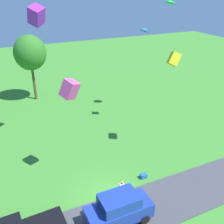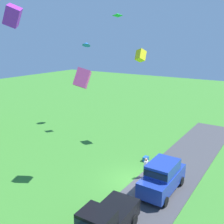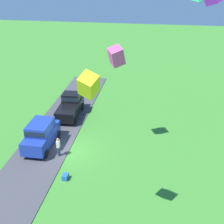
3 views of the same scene
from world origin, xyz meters
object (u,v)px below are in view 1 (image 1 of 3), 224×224
car_suv_mid_row (119,208)px  kite_box_near_flag (174,59)px  person_watching_sky (122,190)px  cooler_box (143,176)px  kite_box_topmost (70,89)px  kite_box_high_right (36,15)px  kite_delta_over_trees (145,29)px  kite_diamond_high_left (170,2)px  tree_left_of_center (30,53)px

car_suv_mid_row → kite_box_near_flag: kite_box_near_flag is taller
person_watching_sky → cooler_box: (2.80, 1.37, -0.68)m
cooler_box → kite_box_topmost: size_ratio=0.42×
kite_box_topmost → kite_box_high_right: bearing=96.0°
kite_delta_over_trees → kite_box_near_flag: size_ratio=1.00×
cooler_box → kite_box_near_flag: size_ratio=0.52×
car_suv_mid_row → kite_diamond_high_left: (10.48, 10.48, 12.21)m
kite_box_high_right → kite_box_near_flag: kite_box_high_right is taller
kite_box_high_right → kite_delta_over_trees: 13.08m
car_suv_mid_row → person_watching_sky: size_ratio=2.69×
kite_box_high_right → person_watching_sky: bearing=-74.7°
kite_diamond_high_left → kite_box_topmost: 13.54m
kite_box_high_right → kite_box_near_flag: 12.47m
kite_diamond_high_left → kite_box_topmost: bearing=-159.9°
person_watching_sky → cooler_box: 3.19m
person_watching_sky → kite_box_topmost: bearing=117.7°
car_suv_mid_row → person_watching_sky: car_suv_mid_row is taller
kite_box_near_flag → tree_left_of_center: bearing=117.5°
kite_diamond_high_left → kite_box_topmost: (-11.60, -4.24, -5.55)m
car_suv_mid_row → cooler_box: 5.24m
person_watching_sky → kite_diamond_high_left: size_ratio=1.88×
kite_box_topmost → kite_box_high_right: size_ratio=0.88×
car_suv_mid_row → cooler_box: bearing=39.3°
cooler_box → kite_delta_over_trees: bearing=60.5°
kite_diamond_high_left → kite_box_high_right: size_ratio=0.60×
tree_left_of_center → cooler_box: size_ratio=16.23×
person_watching_sky → kite_box_high_right: kite_box_high_right is taller
tree_left_of_center → cooler_box: bearing=-76.3°
kite_diamond_high_left → cooler_box: bearing=-132.0°
kite_diamond_high_left → kite_box_high_right: kite_diamond_high_left is taller
kite_box_topmost → kite_box_near_flag: (9.43, 0.06, 1.24)m
kite_box_topmost → kite_box_near_flag: 9.51m
cooler_box → kite_box_topmost: bearing=149.6°
cooler_box → kite_diamond_high_left: bearing=48.0°
car_suv_mid_row → kite_box_near_flag: size_ratio=4.27×
kite_diamond_high_left → kite_box_topmost: kite_diamond_high_left is taller
car_suv_mid_row → kite_box_near_flag: 13.08m
person_watching_sky → cooler_box: person_watching_sky is taller
car_suv_mid_row → kite_box_near_flag: (8.31, 6.30, 7.90)m
person_watching_sky → kite_delta_over_trees: (9.63, 13.46, 9.37)m
tree_left_of_center → kite_box_near_flag: 20.78m
kite_box_high_right → kite_box_topmost: bearing=-84.0°
kite_box_topmost → kite_diamond_high_left: bearing=20.1°
kite_delta_over_trees → kite_box_near_flag: (-2.50, -9.04, -1.05)m
kite_delta_over_trees → kite_box_near_flag: 9.44m
tree_left_of_center → kite_diamond_high_left: bearing=-50.3°
car_suv_mid_row → tree_left_of_center: (-1.23, 24.59, 5.39)m
tree_left_of_center → kite_box_high_right: size_ratio=6.00×
kite_box_topmost → kite_box_high_right: (-0.69, 6.53, 4.62)m
car_suv_mid_row → tree_left_of_center: bearing=92.9°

